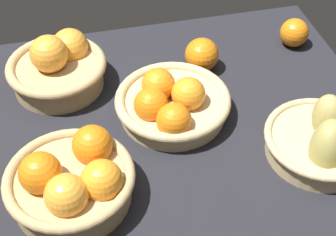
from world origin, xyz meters
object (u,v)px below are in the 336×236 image
(basket_center, at_px, (171,103))
(loose_orange_front_gap, at_px, (202,55))
(loose_orange_back_gap, at_px, (294,33))
(basket_near_right_pears, at_px, (327,140))
(basket_far_left, at_px, (58,67))
(basket_near_left, at_px, (72,181))

(basket_center, height_order, loose_orange_front_gap, basket_center)
(basket_center, distance_m, loose_orange_back_gap, 0.39)
(basket_center, bearing_deg, loose_orange_front_gap, 53.08)
(basket_near_right_pears, xyz_separation_m, loose_orange_front_gap, (-0.16, 0.31, -0.00))
(basket_near_right_pears, xyz_separation_m, basket_far_left, (-0.48, 0.33, 0.01))
(basket_near_right_pears, distance_m, loose_orange_back_gap, 0.36)
(basket_center, xyz_separation_m, basket_near_left, (-0.22, -0.17, 0.01))
(loose_orange_front_gap, distance_m, loose_orange_back_gap, 0.25)
(basket_far_left, bearing_deg, basket_near_left, -90.27)
(loose_orange_front_gap, bearing_deg, basket_near_left, -136.55)
(basket_center, relative_size, loose_orange_front_gap, 3.08)
(loose_orange_front_gap, bearing_deg, basket_far_left, 176.27)
(basket_center, relative_size, loose_orange_back_gap, 3.48)
(loose_orange_back_gap, bearing_deg, loose_orange_front_gap, -170.95)
(basket_near_left, xyz_separation_m, loose_orange_back_gap, (0.57, 0.35, -0.01))
(loose_orange_front_gap, relative_size, loose_orange_back_gap, 1.13)
(basket_near_right_pears, height_order, loose_orange_front_gap, basket_near_right_pears)
(basket_center, distance_m, basket_near_left, 0.27)
(basket_near_right_pears, distance_m, loose_orange_front_gap, 0.35)
(basket_near_left, bearing_deg, basket_far_left, 89.73)
(basket_center, distance_m, loose_orange_front_gap, 0.18)
(basket_far_left, xyz_separation_m, loose_orange_back_gap, (0.57, 0.02, -0.01))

